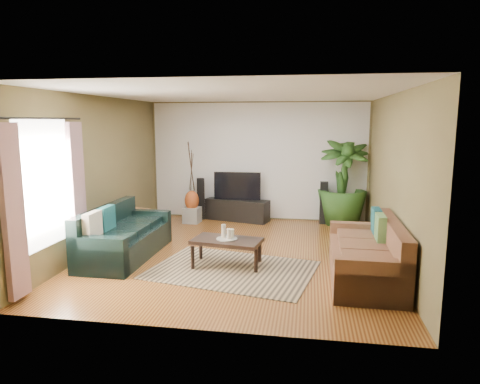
% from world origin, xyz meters
% --- Properties ---
extents(floor, '(5.50, 5.50, 0.00)m').
position_xyz_m(floor, '(0.00, 0.00, 0.00)').
color(floor, '#935A26').
rests_on(floor, ground).
extents(ceiling, '(5.50, 5.50, 0.00)m').
position_xyz_m(ceiling, '(0.00, 0.00, 2.70)').
color(ceiling, white).
rests_on(ceiling, ground).
extents(wall_back, '(5.00, 0.00, 5.00)m').
position_xyz_m(wall_back, '(0.00, 2.75, 1.35)').
color(wall_back, brown).
rests_on(wall_back, ground).
extents(wall_front, '(5.00, 0.00, 5.00)m').
position_xyz_m(wall_front, '(0.00, -2.75, 1.35)').
color(wall_front, brown).
rests_on(wall_front, ground).
extents(wall_left, '(0.00, 5.50, 5.50)m').
position_xyz_m(wall_left, '(-2.50, 0.00, 1.35)').
color(wall_left, brown).
rests_on(wall_left, ground).
extents(wall_right, '(0.00, 5.50, 5.50)m').
position_xyz_m(wall_right, '(2.50, 0.00, 1.35)').
color(wall_right, brown).
rests_on(wall_right, ground).
extents(backwall_panel, '(4.90, 0.00, 4.90)m').
position_xyz_m(backwall_panel, '(0.00, 2.74, 1.35)').
color(backwall_panel, white).
rests_on(backwall_panel, ground).
extents(window_pane, '(0.00, 1.80, 1.80)m').
position_xyz_m(window_pane, '(-2.48, -1.60, 1.40)').
color(window_pane, white).
rests_on(window_pane, ground).
extents(curtain_near, '(0.08, 0.35, 2.20)m').
position_xyz_m(curtain_near, '(-2.43, -2.35, 1.15)').
color(curtain_near, gray).
rests_on(curtain_near, ground).
extents(curtain_far, '(0.08, 0.35, 2.20)m').
position_xyz_m(curtain_far, '(-2.43, -0.85, 1.15)').
color(curtain_far, gray).
rests_on(curtain_far, ground).
extents(curtain_rod, '(0.03, 1.90, 0.03)m').
position_xyz_m(curtain_rod, '(-2.43, -1.60, 2.30)').
color(curtain_rod, black).
rests_on(curtain_rod, ground).
extents(sofa_left, '(0.92, 2.09, 0.85)m').
position_xyz_m(sofa_left, '(-1.85, -0.43, 0.42)').
color(sofa_left, black).
rests_on(sofa_left, floor).
extents(sofa_right, '(0.98, 2.11, 0.85)m').
position_xyz_m(sofa_right, '(2.00, -0.85, 0.42)').
color(sofa_right, brown).
rests_on(sofa_right, floor).
extents(area_rug, '(2.71, 2.16, 0.01)m').
position_xyz_m(area_rug, '(0.04, -0.82, 0.01)').
color(area_rug, '#9D845C').
rests_on(area_rug, floor).
extents(coffee_table, '(1.14, 0.74, 0.43)m').
position_xyz_m(coffee_table, '(-0.07, -0.63, 0.22)').
color(coffee_table, black).
rests_on(coffee_table, floor).
extents(candle_tray, '(0.33, 0.33, 0.01)m').
position_xyz_m(candle_tray, '(-0.07, -0.63, 0.44)').
color(candle_tray, gray).
rests_on(candle_tray, coffee_table).
extents(candle_tall, '(0.07, 0.07, 0.21)m').
position_xyz_m(candle_tall, '(-0.13, -0.60, 0.56)').
color(candle_tall, beige).
rests_on(candle_tall, candle_tray).
extents(candle_mid, '(0.07, 0.07, 0.16)m').
position_xyz_m(candle_mid, '(-0.03, -0.67, 0.53)').
color(candle_mid, '#F4E3CE').
rests_on(candle_mid, candle_tray).
extents(candle_short, '(0.07, 0.07, 0.14)m').
position_xyz_m(candle_short, '(-0.00, -0.57, 0.52)').
color(candle_short, white).
rests_on(candle_short, candle_tray).
extents(tv_stand, '(1.52, 0.79, 0.49)m').
position_xyz_m(tv_stand, '(-0.43, 2.50, 0.24)').
color(tv_stand, black).
rests_on(tv_stand, floor).
extents(television, '(1.07, 0.06, 0.63)m').
position_xyz_m(television, '(-0.43, 2.50, 0.80)').
color(television, black).
rests_on(television, tv_stand).
extents(speaker_left, '(0.22, 0.23, 0.95)m').
position_xyz_m(speaker_left, '(-1.30, 2.50, 0.48)').
color(speaker_left, black).
rests_on(speaker_left, floor).
extents(speaker_right, '(0.17, 0.19, 0.94)m').
position_xyz_m(speaker_right, '(1.51, 2.50, 0.47)').
color(speaker_right, black).
rests_on(speaker_right, floor).
extents(potted_plant, '(1.08, 1.08, 1.89)m').
position_xyz_m(potted_plant, '(1.90, 2.50, 0.94)').
color(potted_plant, '#234A18').
rests_on(potted_plant, floor).
extents(plant_pot, '(0.35, 0.35, 0.27)m').
position_xyz_m(plant_pot, '(1.90, 2.50, 0.14)').
color(plant_pot, black).
rests_on(plant_pot, floor).
extents(pedestal, '(0.38, 0.38, 0.35)m').
position_xyz_m(pedestal, '(-1.40, 2.11, 0.17)').
color(pedestal, gray).
rests_on(pedestal, floor).
extents(vase, '(0.32, 0.32, 0.45)m').
position_xyz_m(vase, '(-1.40, 2.11, 0.51)').
color(vase, '#96411B').
rests_on(vase, pedestal).
extents(side_table, '(0.58, 0.58, 0.52)m').
position_xyz_m(side_table, '(-2.25, 0.88, 0.26)').
color(side_table, brown).
rests_on(side_table, floor).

